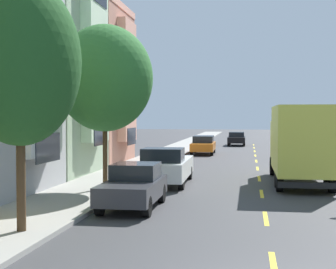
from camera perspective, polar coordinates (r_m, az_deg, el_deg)
The scene contains 13 objects.
ground_plane at distance 38.88m, azimuth 9.82°, elevation -2.58°, with size 160.00×160.00×0.00m, color #38383A.
sidewalk_left at distance 37.46m, azimuth -1.07°, elevation -2.61°, with size 3.20×120.00×0.14m, color #99968E.
lane_centerline_dashes at distance 33.40m, azimuth 9.95°, elevation -3.33°, with size 0.14×47.20×0.01m.
townhouse_fourth_terracotta at distance 35.53m, azimuth -14.62°, elevation 5.09°, with size 12.94×6.82×10.49m.
street_tree_nearest at distance 13.79m, azimuth -16.32°, elevation 7.83°, with size 3.17×3.17×6.61m.
street_tree_second at distance 21.15m, azimuth -7.12°, elevation 6.29°, with size 3.98×3.98×6.76m.
delivery_box_truck at distance 24.16m, azimuth 14.59°, elevation -0.67°, with size 2.42×8.00×3.60m.
parked_pickup_white at distance 23.35m, azimuth -0.21°, elevation -3.61°, with size 2.10×5.34×1.73m.
parked_wagon_orange at distance 41.94m, azimuth 4.00°, elevation -1.11°, with size 1.91×4.73×1.50m.
parked_wagon_silver at distance 58.35m, azimuth 13.92°, elevation -0.26°, with size 1.88×4.72×1.50m.
parked_suv_sky at distance 39.18m, azimuth 16.06°, elevation -1.15°, with size 2.05×4.84×1.93m.
parked_hatchback_charcoal at distance 17.44m, azimuth -3.90°, elevation -5.79°, with size 1.76×4.01×1.50m.
moving_black_sedan at distance 54.46m, azimuth 7.72°, elevation -0.44°, with size 1.80×4.50×1.43m.
Camera 1 is at (-0.53, -8.75, 3.15)m, focal length 54.25 mm.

